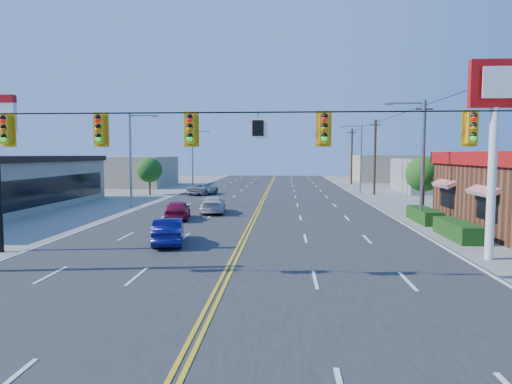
# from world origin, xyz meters

# --- Properties ---
(ground) EXTENTS (160.00, 160.00, 0.00)m
(ground) POSITION_xyz_m (0.00, 0.00, 0.00)
(ground) COLOR gray
(ground) RESTS_ON ground
(road) EXTENTS (20.00, 120.00, 0.06)m
(road) POSITION_xyz_m (0.00, 20.00, 0.03)
(road) COLOR #2D2D30
(road) RESTS_ON ground
(signal_span) EXTENTS (24.32, 0.34, 9.00)m
(signal_span) POSITION_xyz_m (-0.12, 0.00, 4.89)
(signal_span) COLOR #47301E
(signal_span) RESTS_ON ground
(kfc_pylon) EXTENTS (2.20, 0.36, 8.50)m
(kfc_pylon) POSITION_xyz_m (11.00, 4.00, 6.04)
(kfc_pylon) COLOR white
(kfc_pylon) RESTS_ON ground
(streetlight_se) EXTENTS (2.55, 0.25, 8.00)m
(streetlight_se) POSITION_xyz_m (10.79, 14.00, 4.51)
(streetlight_se) COLOR gray
(streetlight_se) RESTS_ON ground
(streetlight_ne) EXTENTS (2.55, 0.25, 8.00)m
(streetlight_ne) POSITION_xyz_m (10.79, 38.00, 4.51)
(streetlight_ne) COLOR gray
(streetlight_ne) RESTS_ON ground
(streetlight_sw) EXTENTS (2.55, 0.25, 8.00)m
(streetlight_sw) POSITION_xyz_m (-10.79, 22.00, 4.51)
(streetlight_sw) COLOR gray
(streetlight_sw) RESTS_ON ground
(streetlight_nw) EXTENTS (2.55, 0.25, 8.00)m
(streetlight_nw) POSITION_xyz_m (-10.79, 48.00, 4.51)
(streetlight_nw) COLOR gray
(streetlight_nw) RESTS_ON ground
(utility_pole_near) EXTENTS (0.28, 0.28, 8.40)m
(utility_pole_near) POSITION_xyz_m (12.20, 18.00, 4.20)
(utility_pole_near) COLOR #47301E
(utility_pole_near) RESTS_ON ground
(utility_pole_mid) EXTENTS (0.28, 0.28, 8.40)m
(utility_pole_mid) POSITION_xyz_m (12.20, 36.00, 4.20)
(utility_pole_mid) COLOR #47301E
(utility_pole_mid) RESTS_ON ground
(utility_pole_far) EXTENTS (0.28, 0.28, 8.40)m
(utility_pole_far) POSITION_xyz_m (12.20, 54.00, 4.20)
(utility_pole_far) COLOR #47301E
(utility_pole_far) RESTS_ON ground
(tree_kfc_rear) EXTENTS (2.94, 2.94, 4.41)m
(tree_kfc_rear) POSITION_xyz_m (13.50, 22.00, 2.93)
(tree_kfc_rear) COLOR #47301E
(tree_kfc_rear) RESTS_ON ground
(tree_west) EXTENTS (2.80, 2.80, 4.20)m
(tree_west) POSITION_xyz_m (-13.00, 34.00, 2.79)
(tree_west) COLOR #47301E
(tree_west) RESTS_ON ground
(bld_east_mid) EXTENTS (12.00, 10.00, 4.00)m
(bld_east_mid) POSITION_xyz_m (22.00, 40.00, 2.00)
(bld_east_mid) COLOR gray
(bld_east_mid) RESTS_ON ground
(bld_west_far) EXTENTS (11.00, 12.00, 4.20)m
(bld_west_far) POSITION_xyz_m (-20.00, 48.00, 2.10)
(bld_west_far) COLOR tan
(bld_west_far) RESTS_ON ground
(bld_east_far) EXTENTS (10.00, 10.00, 4.40)m
(bld_east_far) POSITION_xyz_m (19.00, 62.00, 2.20)
(bld_east_far) COLOR tan
(bld_east_far) RESTS_ON ground
(car_magenta) EXTENTS (2.09, 4.08, 1.33)m
(car_magenta) POSITION_xyz_m (-5.23, 14.70, 0.67)
(car_magenta) COLOR maroon
(car_magenta) RESTS_ON ground
(car_blue) EXTENTS (2.13, 4.15, 1.30)m
(car_blue) POSITION_xyz_m (-3.66, 6.16, 0.65)
(car_blue) COLOR #10105E
(car_blue) RESTS_ON ground
(car_white) EXTENTS (2.27, 4.63, 1.30)m
(car_white) POSITION_xyz_m (-3.33, 18.29, 0.65)
(car_white) COLOR #BDBDBD
(car_white) RESTS_ON ground
(car_silver) EXTENTS (3.19, 4.93, 1.26)m
(car_silver) POSITION_xyz_m (-6.92, 33.95, 0.63)
(car_silver) COLOR #A6A5AA
(car_silver) RESTS_ON ground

